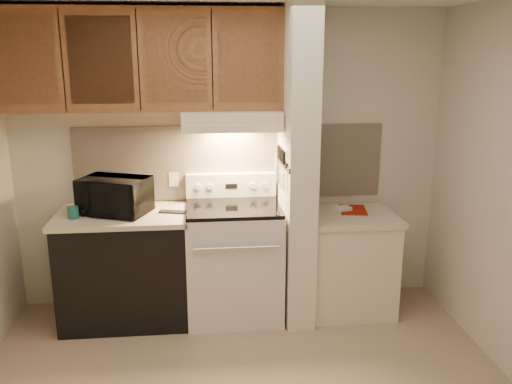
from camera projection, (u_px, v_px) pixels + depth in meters
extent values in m
cube|color=beige|center=(230.00, 160.00, 4.60)|extent=(3.60, 2.50, 0.02)
cube|color=beige|center=(230.00, 162.00, 4.59)|extent=(2.60, 0.02, 0.63)
cube|color=silver|center=(234.00, 263.00, 4.47)|extent=(0.76, 0.65, 0.92)
cube|color=black|center=(236.00, 273.00, 4.15)|extent=(0.50, 0.01, 0.30)
cylinder|color=silver|center=(236.00, 248.00, 4.06)|extent=(0.65, 0.02, 0.02)
cube|color=black|center=(233.00, 207.00, 4.34)|extent=(0.74, 0.64, 0.03)
cube|color=silver|center=(231.00, 185.00, 4.59)|extent=(0.76, 0.08, 0.20)
cube|color=black|center=(231.00, 186.00, 4.55)|extent=(0.10, 0.01, 0.04)
cylinder|color=silver|center=(198.00, 187.00, 4.52)|extent=(0.05, 0.02, 0.05)
cylinder|color=silver|center=(210.00, 187.00, 4.53)|extent=(0.05, 0.02, 0.05)
cylinder|color=silver|center=(253.00, 186.00, 4.56)|extent=(0.05, 0.02, 0.05)
cylinder|color=silver|center=(264.00, 185.00, 4.57)|extent=(0.05, 0.02, 0.05)
cube|color=black|center=(126.00, 269.00, 4.40)|extent=(1.00, 0.63, 0.87)
cube|color=beige|center=(122.00, 216.00, 4.28)|extent=(1.04, 0.67, 0.04)
cube|color=black|center=(173.00, 212.00, 4.29)|extent=(0.23, 0.12, 0.01)
cylinder|color=#1E6162|center=(73.00, 213.00, 4.13)|extent=(0.10, 0.10, 0.09)
cube|color=silver|center=(174.00, 180.00, 4.56)|extent=(0.08, 0.01, 0.12)
imported|color=black|center=(115.00, 196.00, 4.24)|extent=(0.61, 0.51, 0.29)
cube|color=silver|center=(297.00, 168.00, 4.31)|extent=(0.22, 0.70, 2.50)
cube|color=brown|center=(282.00, 162.00, 4.28)|extent=(0.01, 0.70, 0.04)
cube|color=black|center=(283.00, 161.00, 4.23)|extent=(0.02, 0.42, 0.04)
cube|color=silver|center=(284.00, 178.00, 4.10)|extent=(0.01, 0.03, 0.16)
cylinder|color=black|center=(284.00, 158.00, 4.07)|extent=(0.02, 0.02, 0.10)
cube|color=silver|center=(283.00, 177.00, 4.17)|extent=(0.01, 0.04, 0.18)
cylinder|color=black|center=(283.00, 156.00, 4.14)|extent=(0.02, 0.02, 0.10)
cube|color=silver|center=(281.00, 175.00, 4.27)|extent=(0.01, 0.04, 0.20)
cylinder|color=black|center=(281.00, 154.00, 4.22)|extent=(0.02, 0.02, 0.10)
cube|color=silver|center=(280.00, 171.00, 4.32)|extent=(0.01, 0.04, 0.16)
cylinder|color=black|center=(280.00, 152.00, 4.30)|extent=(0.02, 0.02, 0.10)
cube|color=silver|center=(278.00, 170.00, 4.42)|extent=(0.01, 0.04, 0.18)
cylinder|color=black|center=(278.00, 151.00, 4.37)|extent=(0.02, 0.02, 0.10)
cube|color=slate|center=(277.00, 168.00, 4.47)|extent=(0.03, 0.09, 0.22)
cube|color=silver|center=(349.00, 264.00, 4.57)|extent=(0.70, 0.60, 0.81)
cube|color=beige|center=(351.00, 216.00, 4.46)|extent=(0.74, 0.64, 0.04)
cube|color=#9F190B|center=(353.00, 210.00, 4.56)|extent=(0.26, 0.32, 0.01)
cube|color=white|center=(342.00, 209.00, 4.53)|extent=(0.16, 0.12, 0.04)
cube|color=silver|center=(231.00, 119.00, 4.29)|extent=(0.78, 0.44, 0.15)
cube|color=silver|center=(233.00, 129.00, 4.10)|extent=(0.78, 0.04, 0.06)
cube|color=brown|center=(140.00, 60.00, 4.15)|extent=(2.18, 0.33, 0.77)
cube|color=brown|center=(23.00, 60.00, 3.91)|extent=(0.46, 0.01, 0.63)
cube|color=black|center=(62.00, 60.00, 3.94)|extent=(0.01, 0.01, 0.73)
cube|color=brown|center=(100.00, 60.00, 3.97)|extent=(0.46, 0.01, 0.63)
cube|color=black|center=(138.00, 60.00, 3.99)|extent=(0.01, 0.01, 0.73)
cube|color=brown|center=(175.00, 60.00, 4.02)|extent=(0.46, 0.01, 0.63)
cube|color=black|center=(212.00, 60.00, 4.04)|extent=(0.01, 0.01, 0.73)
cube|color=brown|center=(248.00, 60.00, 4.07)|extent=(0.46, 0.01, 0.63)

